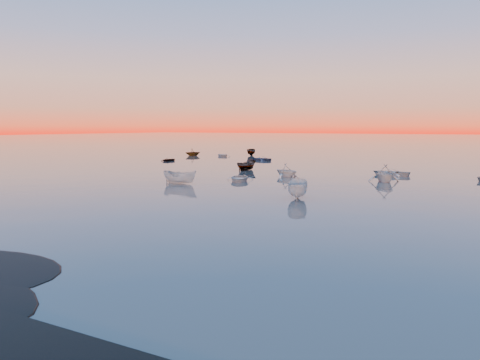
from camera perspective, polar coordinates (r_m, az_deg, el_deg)
The scene contains 4 objects.
ground at distance 114.36m, azimuth 18.61°, elevation 3.09°, with size 600.00×600.00×0.00m, color #605750.
moored_fleet at distance 68.71m, azimuth 11.61°, elevation 1.23°, with size 124.00×58.00×1.20m, color silver, non-canonical shape.
boat_near_left at distance 53.37m, azimuth -0.09°, elevation -0.13°, with size 4.25×1.77×1.06m, color silver.
boat_near_center at distance 51.57m, azimuth -7.32°, elevation -0.42°, with size 4.25×1.80×1.47m, color silver.
Camera 1 is at (20.12, -12.41, 6.19)m, focal length 35.00 mm.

